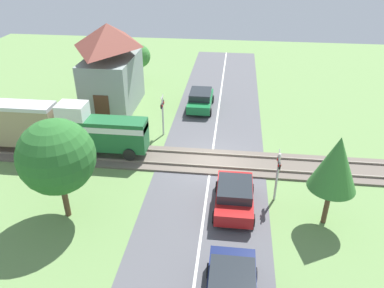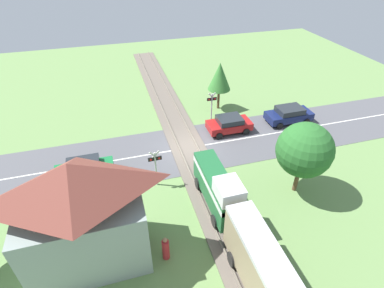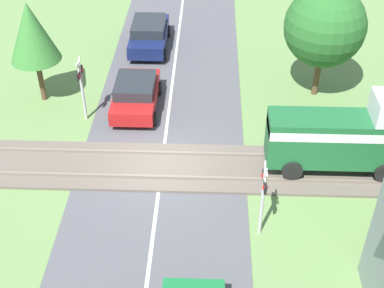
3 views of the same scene
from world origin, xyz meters
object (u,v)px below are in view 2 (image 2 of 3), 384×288
Objects in this scene: train at (243,234)px; crossing_signal_west_approach at (212,103)px; station_building at (83,218)px; car_behind_queue at (289,114)px; car_near_crossing at (229,124)px; pedestrian_by_station at (166,249)px; car_far_side at (84,170)px; crossing_signal_east_approach at (155,164)px.

crossing_signal_west_approach is at bearing -103.01° from train.
crossing_signal_west_approach is at bearing -132.23° from station_building.
train is 15.44m from car_behind_queue.
train is 7.87m from station_building.
train is 3.32× the size of car_near_crossing.
train is 7.99× the size of pedestrian_by_station.
crossing_signal_east_approach reaches higher than car_far_side.
crossing_signal_west_approach reaches higher than car_behind_queue.
crossing_signal_east_approach is at bearing 47.74° from crossing_signal_west_approach.
train is at bearing 49.76° from car_behind_queue.
station_building is at bearing -15.54° from train.
train is 4.37× the size of crossing_signal_west_approach.
train is 3.12× the size of car_far_side.
crossing_signal_east_approach reaches higher than pedestrian_by_station.
car_behind_queue is 1.45× the size of crossing_signal_west_approach.
car_behind_queue is 2.65× the size of pedestrian_by_station.
car_behind_queue is 20.08m from station_building.
pedestrian_by_station is (13.75, 10.72, -0.06)m from car_behind_queue.
car_behind_queue is (-5.84, -0.00, 0.03)m from car_near_crossing.
car_near_crossing is at bearing 113.72° from crossing_signal_west_approach.
pedestrian_by_station is (3.80, -1.04, -1.15)m from train.
train is at bearing 164.66° from pedestrian_by_station.
station_building reaches higher than car_near_crossing.
pedestrian_by_station is (7.91, 10.72, -0.03)m from car_near_crossing.
train is 3.01× the size of car_behind_queue.
pedestrian_by_station is at bearing 53.56° from car_near_crossing.
station_building is at bearing -15.74° from pedestrian_by_station.
station_building reaches higher than crossing_signal_west_approach.
crossing_signal_east_approach is (7.31, 4.96, 1.10)m from car_near_crossing.
pedestrian_by_station is at bearing 164.26° from station_building.
crossing_signal_west_approach and crossing_signal_east_approach have the same top height.
car_far_side is at bearing -23.78° from crossing_signal_east_approach.
train is 7.51m from crossing_signal_east_approach.
crossing_signal_west_approach is at bearing -118.67° from pedestrian_by_station.
train reaches higher than crossing_signal_west_approach.
car_far_side reaches higher than car_near_crossing.
car_behind_queue reaches higher than car_far_side.
crossing_signal_east_approach is at bearing 20.67° from car_behind_queue.
station_building is (4.28, 4.72, 1.33)m from crossing_signal_east_approach.
car_near_crossing is at bearing 0.00° from car_behind_queue.
car_far_side is at bearing 24.05° from crossing_signal_west_approach.
car_far_side is at bearing -86.29° from station_building.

